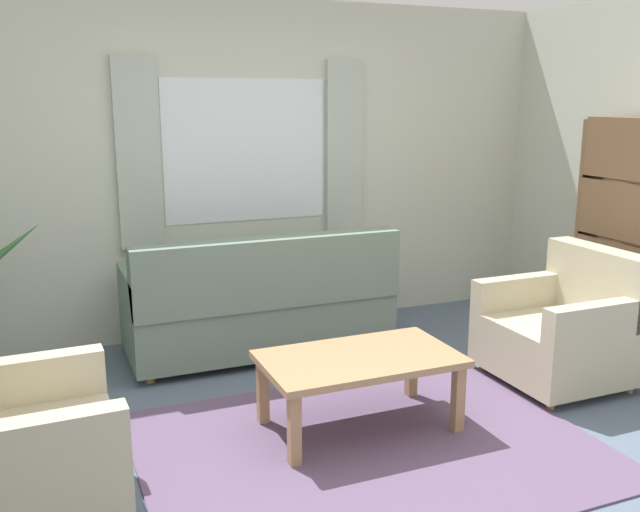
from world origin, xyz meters
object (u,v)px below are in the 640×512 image
Objects in this scene: bookshelf at (636,237)px; coffee_table at (359,365)px; armchair_right at (565,329)px; couch at (261,306)px; armchair_left at (8,451)px.

coffee_table is at bearing 96.99° from bookshelf.
armchair_right is 0.92m from bookshelf.
armchair_right is at bearing 102.40° from bookshelf.
bookshelf is at bearing 102.04° from armchair_right.
couch reaches higher than armchair_left.
couch is 2.31m from armchair_left.
armchair_left is (-1.66, -1.61, -0.01)m from couch.
bookshelf is at bearing 156.27° from couch.
armchair_left is 0.51× the size of bookshelf.
armchair_left is at bearing 43.97° from couch.
couch is 2.16× the size of armchair_right.
armchair_right reaches higher than coffee_table.
couch is 1.10× the size of bookshelf.
bookshelf reaches higher than coffee_table.
bookshelf reaches higher than armchair_left.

